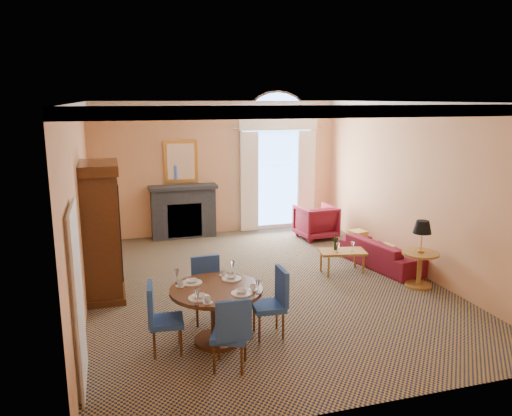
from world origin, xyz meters
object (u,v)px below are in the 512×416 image
object	(u,v)px
sofa	(382,253)
armchair	(316,222)
side_table	(421,247)
coffee_table	(342,252)
armoire	(101,233)
dining_table	(216,302)

from	to	relation	value
sofa	armchair	distance (m)	2.31
armchair	side_table	distance (m)	3.48
armchair	sofa	bearing A→B (deg)	96.23
armchair	coffee_table	world-z (taller)	armchair
sofa	side_table	xyz separation A→B (m)	(0.05, -1.16, 0.45)
armoire	side_table	bearing A→B (deg)	-12.42
armchair	side_table	size ratio (longest dim) A/B	0.74
sofa	armchair	world-z (taller)	armchair
armoire	side_table	world-z (taller)	armoire
sofa	armchair	xyz separation A→B (m)	(-0.46, 2.26, 0.12)
coffee_table	side_table	size ratio (longest dim) A/B	0.79
armoire	coffee_table	size ratio (longest dim) A/B	2.41
armoire	coffee_table	bearing A→B (deg)	-1.69
sofa	coffee_table	bearing A→B (deg)	85.72
sofa	armoire	bearing A→B (deg)	78.31
dining_table	armchair	distance (m)	5.57
armoire	armchair	bearing A→B (deg)	25.11
dining_table	armchair	bearing A→B (deg)	53.00
coffee_table	side_table	distance (m)	1.47
armoire	dining_table	size ratio (longest dim) A/B	1.81
dining_table	coffee_table	world-z (taller)	dining_table
armchair	dining_table	bearing A→B (deg)	47.87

